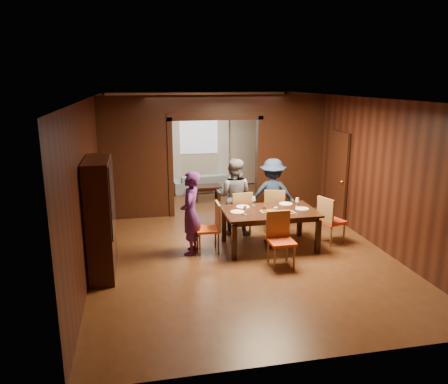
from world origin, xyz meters
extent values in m
plane|color=#4B2A15|center=(0.00, 0.00, 0.00)|extent=(9.00, 9.00, 0.00)
cube|color=silver|center=(0.00, 0.00, 2.90)|extent=(5.50, 9.00, 0.02)
cube|color=black|center=(0.00, 4.50, 1.45)|extent=(5.50, 0.02, 2.90)
cube|color=black|center=(-2.75, 0.00, 1.45)|extent=(0.02, 9.00, 2.90)
cube|color=black|center=(2.75, 0.00, 1.45)|extent=(0.02, 9.00, 2.90)
cube|color=black|center=(-1.93, 1.60, 1.20)|extent=(1.65, 0.15, 2.40)
cube|color=black|center=(1.93, 1.60, 1.20)|extent=(1.65, 0.15, 2.40)
cube|color=black|center=(0.00, 1.60, 2.65)|extent=(5.50, 0.15, 0.50)
cube|color=beige|center=(0.00, 4.47, 1.45)|extent=(5.40, 0.04, 2.85)
imported|color=#4D2263|center=(-0.94, -0.89, 0.80)|extent=(0.53, 0.67, 1.60)
imported|color=slate|center=(0.12, 0.06, 0.82)|extent=(0.98, 0.89, 1.64)
imported|color=#19253E|center=(1.02, 0.20, 0.79)|extent=(1.14, 0.82, 1.58)
imported|color=#92AEBF|center=(0.01, 3.85, 0.26)|extent=(1.88, 0.92, 0.53)
imported|color=black|center=(0.69, -0.82, 0.80)|extent=(0.29, 0.29, 0.07)
cube|color=black|center=(0.62, -0.89, 0.38)|extent=(1.81, 1.12, 0.76)
cube|color=black|center=(-0.03, 2.87, 0.20)|extent=(0.80, 0.50, 0.40)
cube|color=black|center=(-2.53, -1.50, 1.00)|extent=(0.40, 1.20, 2.00)
cube|color=black|center=(2.70, 0.50, 1.05)|extent=(0.06, 0.90, 2.10)
cube|color=silver|center=(0.00, 4.44, 1.70)|extent=(1.20, 0.03, 1.30)
cube|color=white|center=(-0.75, 4.40, 1.25)|extent=(0.35, 0.06, 2.40)
cube|color=white|center=(0.75, 4.40, 1.25)|extent=(0.35, 0.06, 2.40)
cylinder|color=white|center=(-0.03, -0.88, 0.77)|extent=(0.27, 0.27, 0.01)
cylinder|color=white|center=(0.16, -0.56, 0.77)|extent=(0.27, 0.27, 0.01)
cylinder|color=white|center=(1.08, -0.52, 0.77)|extent=(0.27, 0.27, 0.01)
cylinder|color=silver|center=(1.28, -0.93, 0.77)|extent=(0.27, 0.27, 0.01)
cylinder|color=silver|center=(0.60, -1.21, 0.77)|extent=(0.27, 0.27, 0.01)
cube|color=gray|center=(0.56, -0.97, 0.78)|extent=(0.30, 0.20, 0.04)
cube|color=gray|center=(0.89, -1.11, 0.78)|extent=(0.30, 0.20, 0.04)
cylinder|color=white|center=(0.65, -1.17, 0.83)|extent=(0.07, 0.07, 0.14)
camera|label=1|loc=(-1.89, -8.73, 3.24)|focal=35.00mm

